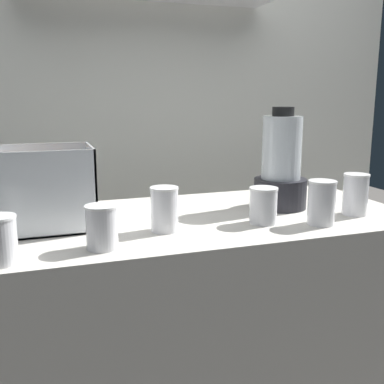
{
  "coord_description": "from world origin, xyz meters",
  "views": [
    {
      "loc": [
        -0.46,
        -1.34,
        1.28
      ],
      "look_at": [
        0.0,
        0.0,
        0.98
      ],
      "focal_mm": 43.24,
      "sensor_mm": 36.0,
      "label": 1
    }
  ],
  "objects_px": {
    "blender_pitcher": "(281,168)",
    "juice_cup_beet_rightmost": "(355,197)",
    "juice_cup_orange_far_left": "(0,242)",
    "juice_cup_pomegranate_left": "(102,230)",
    "juice_cup_beet_right": "(263,208)",
    "carrot_display_bin": "(37,204)",
    "juice_cup_beet_far_right": "(321,205)",
    "juice_cup_orange_middle": "(164,211)"
  },
  "relations": [
    {
      "from": "blender_pitcher",
      "to": "juice_cup_beet_rightmost",
      "type": "xyz_separation_m",
      "value": [
        0.18,
        -0.16,
        -0.08
      ]
    },
    {
      "from": "juice_cup_orange_far_left",
      "to": "juice_cup_pomegranate_left",
      "type": "relative_size",
      "value": 1.01
    },
    {
      "from": "juice_cup_beet_right",
      "to": "carrot_display_bin",
      "type": "bearing_deg",
      "value": 166.07
    },
    {
      "from": "juice_cup_orange_far_left",
      "to": "juice_cup_beet_far_right",
      "type": "distance_m",
      "value": 0.88
    },
    {
      "from": "juice_cup_orange_far_left",
      "to": "juice_cup_pomegranate_left",
      "type": "xyz_separation_m",
      "value": [
        0.23,
        0.03,
        -0.0
      ]
    },
    {
      "from": "juice_cup_pomegranate_left",
      "to": "juice_cup_beet_far_right",
      "type": "distance_m",
      "value": 0.65
    },
    {
      "from": "juice_cup_orange_middle",
      "to": "juice_cup_beet_rightmost",
      "type": "xyz_separation_m",
      "value": [
        0.63,
        -0.02,
        0.0
      ]
    },
    {
      "from": "juice_cup_orange_middle",
      "to": "juice_cup_beet_rightmost",
      "type": "height_order",
      "value": "juice_cup_beet_rightmost"
    },
    {
      "from": "juice_cup_orange_middle",
      "to": "juice_cup_beet_right",
      "type": "distance_m",
      "value": 0.3
    },
    {
      "from": "carrot_display_bin",
      "to": "blender_pitcher",
      "type": "bearing_deg",
      "value": 0.06
    },
    {
      "from": "juice_cup_beet_far_right",
      "to": "blender_pitcher",
      "type": "bearing_deg",
      "value": 92.66
    },
    {
      "from": "blender_pitcher",
      "to": "juice_cup_beet_right",
      "type": "distance_m",
      "value": 0.23
    },
    {
      "from": "juice_cup_orange_far_left",
      "to": "juice_cup_beet_rightmost",
      "type": "relative_size",
      "value": 0.85
    },
    {
      "from": "carrot_display_bin",
      "to": "juice_cup_orange_middle",
      "type": "xyz_separation_m",
      "value": [
        0.34,
        -0.14,
        -0.02
      ]
    },
    {
      "from": "juice_cup_orange_middle",
      "to": "juice_cup_beet_far_right",
      "type": "xyz_separation_m",
      "value": [
        0.46,
        -0.08,
        0.0
      ]
    },
    {
      "from": "juice_cup_pomegranate_left",
      "to": "juice_cup_beet_right",
      "type": "bearing_deg",
      "value": 9.29
    },
    {
      "from": "juice_cup_pomegranate_left",
      "to": "juice_cup_orange_middle",
      "type": "xyz_separation_m",
      "value": [
        0.19,
        0.1,
        0.01
      ]
    },
    {
      "from": "juice_cup_beet_far_right",
      "to": "carrot_display_bin",
      "type": "bearing_deg",
      "value": 164.13
    },
    {
      "from": "blender_pitcher",
      "to": "carrot_display_bin",
      "type": "bearing_deg",
      "value": -179.94
    },
    {
      "from": "juice_cup_orange_far_left",
      "to": "juice_cup_beet_right",
      "type": "bearing_deg",
      "value": 8.86
    },
    {
      "from": "juice_cup_orange_middle",
      "to": "juice_cup_beet_right",
      "type": "bearing_deg",
      "value": -3.28
    },
    {
      "from": "carrot_display_bin",
      "to": "juice_cup_pomegranate_left",
      "type": "xyz_separation_m",
      "value": [
        0.15,
        -0.24,
        -0.02
      ]
    },
    {
      "from": "juice_cup_orange_far_left",
      "to": "carrot_display_bin",
      "type": "bearing_deg",
      "value": 72.68
    },
    {
      "from": "juice_cup_pomegranate_left",
      "to": "juice_cup_beet_rightmost",
      "type": "height_order",
      "value": "juice_cup_beet_rightmost"
    },
    {
      "from": "blender_pitcher",
      "to": "juice_cup_orange_far_left",
      "type": "xyz_separation_m",
      "value": [
        -0.87,
        -0.27,
        -0.08
      ]
    },
    {
      "from": "juice_cup_beet_far_right",
      "to": "juice_cup_beet_right",
      "type": "bearing_deg",
      "value": 156.62
    },
    {
      "from": "juice_cup_orange_far_left",
      "to": "juice_cup_orange_middle",
      "type": "relative_size",
      "value": 0.89
    },
    {
      "from": "carrot_display_bin",
      "to": "juice_cup_orange_middle",
      "type": "distance_m",
      "value": 0.37
    },
    {
      "from": "blender_pitcher",
      "to": "juice_cup_pomegranate_left",
      "type": "height_order",
      "value": "blender_pitcher"
    },
    {
      "from": "carrot_display_bin",
      "to": "juice_cup_beet_rightmost",
      "type": "xyz_separation_m",
      "value": [
        0.97,
        -0.16,
        -0.02
      ]
    },
    {
      "from": "juice_cup_orange_far_left",
      "to": "juice_cup_beet_far_right",
      "type": "bearing_deg",
      "value": 2.94
    },
    {
      "from": "blender_pitcher",
      "to": "juice_cup_beet_far_right",
      "type": "xyz_separation_m",
      "value": [
        0.01,
        -0.23,
        -0.08
      ]
    },
    {
      "from": "juice_cup_pomegranate_left",
      "to": "juice_cup_orange_middle",
      "type": "relative_size",
      "value": 0.88
    },
    {
      "from": "carrot_display_bin",
      "to": "juice_cup_beet_far_right",
      "type": "bearing_deg",
      "value": -15.87
    },
    {
      "from": "juice_cup_pomegranate_left",
      "to": "juice_cup_orange_middle",
      "type": "distance_m",
      "value": 0.21
    },
    {
      "from": "carrot_display_bin",
      "to": "juice_cup_orange_far_left",
      "type": "height_order",
      "value": "carrot_display_bin"
    },
    {
      "from": "juice_cup_orange_middle",
      "to": "juice_cup_beet_right",
      "type": "xyz_separation_m",
      "value": [
        0.3,
        -0.02,
        -0.01
      ]
    },
    {
      "from": "carrot_display_bin",
      "to": "blender_pitcher",
      "type": "distance_m",
      "value": 0.79
    },
    {
      "from": "blender_pitcher",
      "to": "juice_cup_beet_far_right",
      "type": "relative_size",
      "value": 2.56
    },
    {
      "from": "juice_cup_beet_rightmost",
      "to": "juice_cup_pomegranate_left",
      "type": "bearing_deg",
      "value": -174.62
    },
    {
      "from": "juice_cup_pomegranate_left",
      "to": "juice_cup_beet_rightmost",
      "type": "xyz_separation_m",
      "value": [
        0.82,
        0.08,
        0.01
      ]
    },
    {
      "from": "juice_cup_orange_middle",
      "to": "juice_cup_beet_rightmost",
      "type": "bearing_deg",
      "value": -1.88
    }
  ]
}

